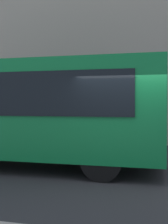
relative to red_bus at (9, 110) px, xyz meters
The scene contains 3 objects.
ground_plane 4.11m from the red_bus, 169.10° to the left, with size 60.00×60.00×0.00m, color #2B2B2D.
building_facade_far 8.32m from the red_bus, 121.30° to the right, with size 28.00×1.55×12.00m.
red_bus is the anchor object (origin of this frame).
Camera 1 is at (-0.69, 7.34, 1.84)m, focal length 47.91 mm.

